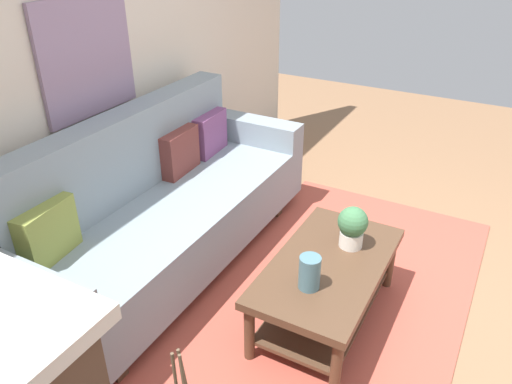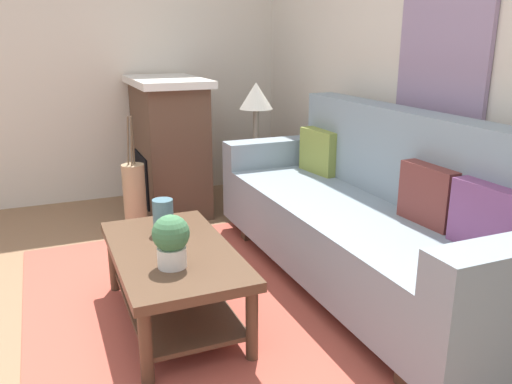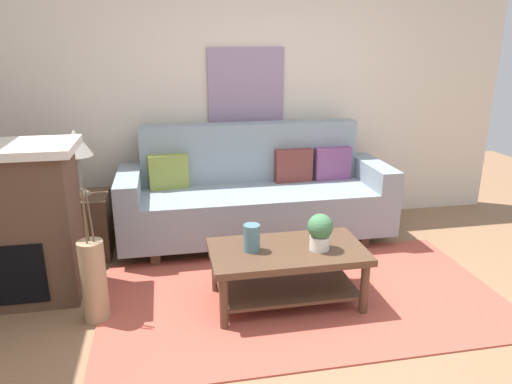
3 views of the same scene
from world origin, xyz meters
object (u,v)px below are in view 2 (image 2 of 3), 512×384
potted_plant_tabletop (171,239)px  floor_vase (135,202)px  fireplace (169,144)px  table_lamp (256,99)px  couch (365,218)px  throw_pillow_olive (320,151)px  coffee_table (173,269)px  tabletop_vase (163,216)px  side_table (256,181)px  framed_painting (442,52)px  throw_pillow_maroon (430,195)px  throw_pillow_plum (487,218)px

potted_plant_tabletop → floor_vase: 1.58m
fireplace → floor_vase: bearing=-35.2°
table_lamp → fireplace: fireplace is taller
couch → table_lamp: 1.65m
throw_pillow_olive → coffee_table: throw_pillow_olive is taller
throw_pillow_olive → floor_vase: (-0.54, -1.29, -0.39)m
tabletop_vase → floor_vase: bearing=179.0°
couch → potted_plant_tabletop: (0.22, -1.25, 0.14)m
tabletop_vase → coffee_table: bearing=-3.5°
throw_pillow_olive → side_table: bearing=-165.1°
potted_plant_tabletop → table_lamp: bearing=146.3°
tabletop_vase → framed_painting: 1.89m
coffee_table → tabletop_vase: 0.33m
side_table → framed_painting: (1.54, 0.54, 1.13)m
throw_pillow_olive → fireplace: 1.43m
throw_pillow_olive → throw_pillow_maroon: bearing=0.0°
table_lamp → framed_painting: bearing=19.3°
couch → floor_vase: couch is taller
throw_pillow_plum → coffee_table: (-0.79, -1.32, -0.37)m
throw_pillow_plum → coffee_table: size_ratio=0.33×
throw_pillow_maroon → side_table: (-1.94, -0.20, -0.40)m
tabletop_vase → table_lamp: size_ratio=0.34×
side_table → coffee_table: bearing=-36.0°
coffee_table → throw_pillow_maroon: bearing=73.4°
throw_pillow_olive → floor_vase: size_ratio=0.62×
tabletop_vase → framed_painting: (0.25, 1.65, 0.88)m
throw_pillow_maroon → side_table: throw_pillow_maroon is taller
framed_painting → tabletop_vase: bearing=-98.7°
couch → throw_pillow_plum: (0.79, 0.12, 0.25)m
throw_pillow_maroon → fireplace: (-2.32, -0.87, -0.09)m
table_lamp → side_table: bearing=0.0°
tabletop_vase → table_lamp: table_lamp is taller
throw_pillow_maroon → framed_painting: bearing=139.3°
throw_pillow_olive → potted_plant_tabletop: 1.71m
throw_pillow_olive → fireplace: size_ratio=0.31×
floor_vase → framed_painting: 2.38m
throw_pillow_olive → potted_plant_tabletop: (1.01, -1.38, -0.11)m
side_table → floor_vase: (0.21, -1.09, 0.01)m
throw_pillow_maroon → potted_plant_tabletop: 1.39m
tabletop_vase → potted_plant_tabletop: potted_plant_tabletop is taller
table_lamp → throw_pillow_maroon: bearing=5.9°
throw_pillow_olive → side_table: 0.87m
tabletop_vase → fireplace: 1.73m
couch → tabletop_vase: bearing=-102.0°
throw_pillow_olive → potted_plant_tabletop: bearing=-53.6°
throw_pillow_plum → tabletop_vase: 1.68m
throw_pillow_olive → framed_painting: framed_painting is taller
couch → framed_painting: (-0.00, 0.46, 0.97)m
coffee_table → fireplace: bearing=166.7°
throw_pillow_olive → throw_pillow_maroon: 1.19m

